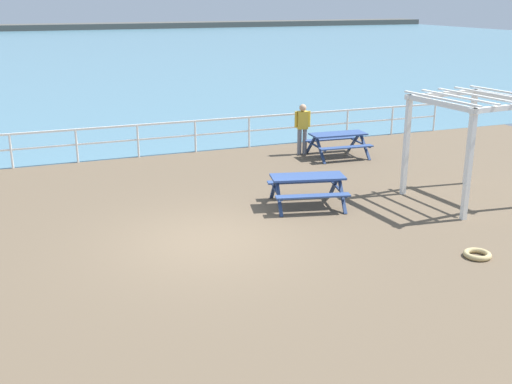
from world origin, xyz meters
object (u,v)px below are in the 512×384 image
picnic_table_mid_centre (308,183)px  visitor (302,126)px  picnic_table_far_left (338,139)px  lattice_pergola (472,123)px

picnic_table_mid_centre → visitor: (2.15, 4.88, 0.36)m
picnic_table_mid_centre → picnic_table_far_left: 5.16m
picnic_table_mid_centre → picnic_table_far_left: (3.08, 4.14, 0.00)m
picnic_table_mid_centre → lattice_pergola: bearing=-1.3°
visitor → picnic_table_far_left: bearing=63.6°
picnic_table_far_left → visitor: bearing=144.9°
picnic_table_far_left → lattice_pergola: lattice_pergola is taller
picnic_table_far_left → lattice_pergola: size_ratio=0.69×
visitor → lattice_pergola: bearing=29.2°
picnic_table_far_left → visitor: size_ratio=1.13×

